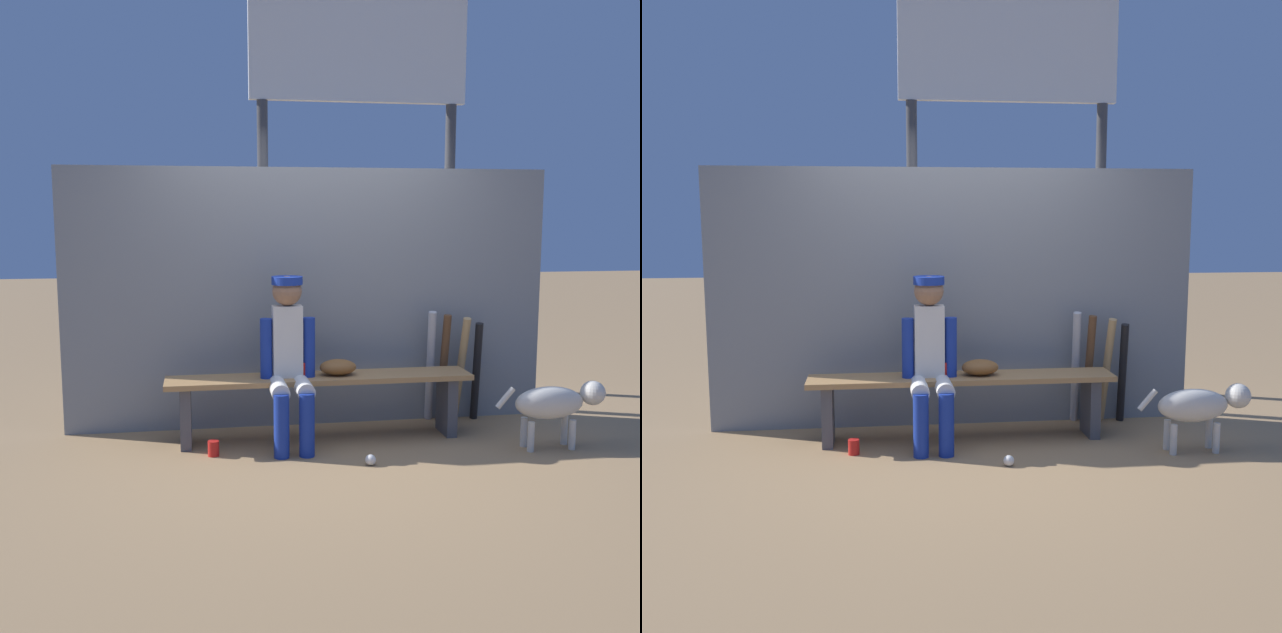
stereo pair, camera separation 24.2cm
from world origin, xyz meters
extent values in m
plane|color=#9E7A51|center=(0.00, 0.00, 0.00)|extent=(30.00, 30.00, 0.00)
cube|color=gray|center=(0.00, 0.43, 1.03)|extent=(3.89, 0.03, 2.07)
cube|color=#AD7F4C|center=(0.00, 0.00, 0.48)|extent=(2.31, 0.36, 0.04)
cube|color=#4C4C51|center=(-1.00, 0.00, 0.23)|extent=(0.08, 0.29, 0.46)
cube|color=#4C4C51|center=(1.00, 0.00, 0.23)|extent=(0.08, 0.29, 0.46)
cube|color=silver|center=(-0.25, 0.00, 0.76)|extent=(0.22, 0.13, 0.54)
sphere|color=#9E7051|center=(-0.25, 0.00, 1.14)|extent=(0.22, 0.22, 0.22)
cylinder|color=#193399|center=(-0.25, 0.00, 1.22)|extent=(0.23, 0.23, 0.06)
cylinder|color=silver|center=(-0.34, -0.19, 0.46)|extent=(0.13, 0.38, 0.13)
cylinder|color=#193399|center=(-0.34, -0.38, 0.23)|extent=(0.11, 0.11, 0.46)
cylinder|color=#193399|center=(-0.41, -0.02, 0.71)|extent=(0.09, 0.09, 0.46)
cylinder|color=silver|center=(-0.16, -0.19, 0.46)|extent=(0.13, 0.38, 0.13)
cylinder|color=#193399|center=(-0.16, -0.38, 0.23)|extent=(0.11, 0.11, 0.46)
cylinder|color=#193399|center=(-0.09, -0.02, 0.71)|extent=(0.09, 0.09, 0.46)
ellipsoid|color=brown|center=(0.14, 0.00, 0.56)|extent=(0.28, 0.20, 0.12)
cylinder|color=#B7B7BC|center=(0.97, 0.32, 0.47)|extent=(0.11, 0.26, 0.94)
cylinder|color=brown|center=(1.07, 0.29, 0.45)|extent=(0.09, 0.18, 0.90)
cylinder|color=tan|center=(1.22, 0.30, 0.44)|extent=(0.09, 0.27, 0.88)
cylinder|color=black|center=(1.35, 0.29, 0.42)|extent=(0.10, 0.21, 0.83)
sphere|color=white|center=(0.25, -0.63, 0.04)|extent=(0.07, 0.07, 0.07)
cylinder|color=red|center=(-0.81, -0.27, 0.06)|extent=(0.08, 0.08, 0.11)
cylinder|color=red|center=(-0.14, -0.02, 0.55)|extent=(0.08, 0.08, 0.11)
cylinder|color=#3F3F42|center=(-0.28, 1.50, 1.36)|extent=(0.10, 0.10, 2.73)
cylinder|color=#3F3F42|center=(1.50, 1.50, 1.36)|extent=(0.10, 0.10, 2.73)
cube|color=white|center=(0.61, 1.50, 3.21)|extent=(2.03, 0.08, 0.97)
ellipsoid|color=beige|center=(1.61, -0.48, 0.34)|extent=(0.52, 0.20, 0.24)
sphere|color=beige|center=(1.95, -0.48, 0.40)|extent=(0.18, 0.18, 0.18)
cylinder|color=beige|center=(1.27, -0.48, 0.39)|extent=(0.15, 0.04, 0.16)
cylinder|color=beige|center=(1.77, -0.42, 0.11)|extent=(0.05, 0.05, 0.22)
cylinder|color=beige|center=(1.77, -0.54, 0.11)|extent=(0.05, 0.05, 0.22)
cylinder|color=beige|center=(1.45, -0.42, 0.11)|extent=(0.05, 0.05, 0.22)
cylinder|color=beige|center=(1.45, -0.54, 0.11)|extent=(0.05, 0.05, 0.22)
camera|label=1|loc=(-0.88, -5.36, 1.71)|focal=41.36mm
camera|label=2|loc=(-0.64, -5.40, 1.71)|focal=41.36mm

